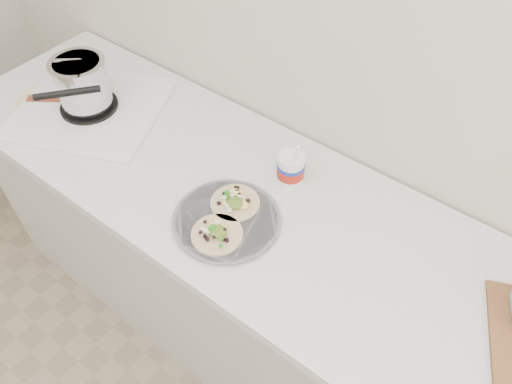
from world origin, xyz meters
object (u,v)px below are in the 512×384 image
Objects in this scene: stove at (85,92)px; bacon_plate at (48,101)px; taco_plate at (226,218)px; tub at (291,166)px.

stove is 2.77× the size of bacon_plate.
taco_plate is 1.37× the size of bacon_plate.
bacon_plate is (-0.92, -0.21, -0.06)m from tub.
tub is (0.76, 0.15, -0.02)m from stove.
taco_plate is at bearing -2.27° from bacon_plate.
stove is 3.26× the size of tub.
taco_plate is at bearing -31.03° from stove.
bacon_plate is at bearing 178.47° from stove.
stove reaches higher than tub.
stove is at bearing -168.95° from tub.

